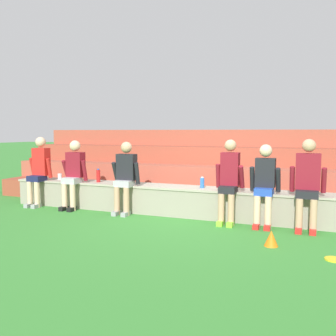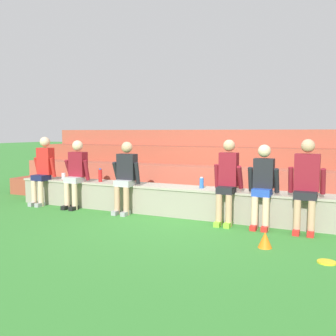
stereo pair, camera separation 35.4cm
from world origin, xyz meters
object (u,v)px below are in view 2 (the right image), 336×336
Objects in this scene: person_far_left at (43,168)px; sports_cone at (265,240)px; water_bottle_near_left at (202,183)px; frisbee at (327,262)px; person_center at (126,175)px; person_rightmost_edge at (306,182)px; person_right_of_center at (227,179)px; water_bottle_mid_left at (100,175)px; plastic_cup_middle at (64,176)px; person_left_of_center at (76,171)px; person_far_right at (263,183)px.

person_far_left is 6.64× the size of sports_cone.
sports_cone is at bearing -12.70° from person_far_left.
frisbee is at bearing -37.20° from water_bottle_near_left.
person_center is 3.13m from sports_cone.
water_bottle_near_left is at bearing 171.70° from person_rightmost_edge.
person_right_of_center is at bearing 127.66° from sports_cone.
person_center is 0.80m from water_bottle_mid_left.
person_center reaches higher than plastic_cup_middle.
person_left_of_center is at bearing 178.93° from person_center.
person_left_of_center is 1.02× the size of person_far_right.
water_bottle_mid_left is at bearing 9.25° from person_far_left.
person_far_left is 1.06× the size of person_center.
water_bottle_near_left is 0.92× the size of frisbee.
person_center is 3.97m from frisbee.
person_left_of_center reaches higher than person_center.
water_bottle_mid_left reaches higher than plastic_cup_middle.
person_far_left is at bearing -175.92° from water_bottle_near_left.
water_bottle_near_left reaches higher than frisbee.
plastic_cup_middle is at bearing 162.69° from frisbee.
sports_cone reaches higher than frisbee.
sports_cone is (4.94, -1.11, -0.68)m from person_far_left.
person_far_left is 5.96m from frisbee.
water_bottle_near_left is 3.23m from plastic_cup_middle.
plastic_cup_middle is at bearing 41.42° from person_far_left.
sports_cone is at bearing -44.29° from water_bottle_near_left.
person_center is at bearing -179.77° from person_rightmost_edge.
person_right_of_center is 6.41× the size of frisbee.
person_far_left is 1.35m from water_bottle_mid_left.
person_far_right is (3.82, -0.02, -0.03)m from person_left_of_center.
plastic_cup_middle is at bearing 176.51° from water_bottle_mid_left.
water_bottle_near_left is at bearing 4.08° from person_far_left.
person_far_right reaches higher than sports_cone.
person_right_of_center is at bearing -179.63° from person_rightmost_edge.
sports_cone is at bearing -111.27° from person_rightmost_edge.
person_left_of_center is at bearing 179.88° from person_rightmost_edge.
water_bottle_near_left reaches higher than plastic_cup_middle.
person_far_left is 1.02× the size of person_right_of_center.
person_far_left is 1.00× the size of person_rightmost_edge.
person_far_right is 4.93× the size of water_bottle_mid_left.
plastic_cup_middle is at bearing 176.69° from person_rightmost_edge.
person_right_of_center is 3.80m from plastic_cup_middle.
person_right_of_center is at bearing 0.14° from person_center.
person_right_of_center is 11.16× the size of plastic_cup_middle.
person_far_right is 4.40m from plastic_cup_middle.
person_center reaches higher than water_bottle_near_left.
person_right_of_center reaches higher than person_center.
frisbee is at bearing -20.77° from person_center.
water_bottle_near_left is (2.21, 0.04, -0.03)m from water_bottle_mid_left.
plastic_cup_middle is (-3.23, 0.03, -0.03)m from water_bottle_near_left.
person_left_of_center is 2.68m from water_bottle_near_left.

